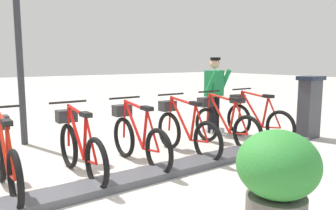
# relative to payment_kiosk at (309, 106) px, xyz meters

# --- Properties ---
(ground_plane) EXTENTS (60.00, 60.00, 0.00)m
(ground_plane) POSITION_rel_payment_kiosk_xyz_m (-0.05, 4.94, -0.67)
(ground_plane) COLOR #BFB5A9
(dock_rail_base) EXTENTS (0.44, 9.13, 0.10)m
(dock_rail_base) POSITION_rel_payment_kiosk_xyz_m (-0.05, 4.94, -0.62)
(dock_rail_base) COLOR #47474C
(dock_rail_base) RESTS_ON ground
(payment_kiosk) EXTENTS (0.36, 0.52, 1.28)m
(payment_kiosk) POSITION_rel_payment_kiosk_xyz_m (0.00, 0.00, 0.00)
(payment_kiosk) COLOR #38383D
(payment_kiosk) RESTS_ON ground
(bike_docked_0) EXTENTS (1.72, 0.54, 1.02)m
(bike_docked_0) POSITION_rel_payment_kiosk_xyz_m (0.57, 0.98, -0.24)
(bike_docked_0) COLOR black
(bike_docked_0) RESTS_ON ground
(bike_docked_1) EXTENTS (1.72, 0.54, 1.02)m
(bike_docked_1) POSITION_rel_payment_kiosk_xyz_m (0.57, 1.90, -0.24)
(bike_docked_1) COLOR black
(bike_docked_1) RESTS_ON ground
(bike_docked_2) EXTENTS (1.72, 0.54, 1.02)m
(bike_docked_2) POSITION_rel_payment_kiosk_xyz_m (0.57, 2.83, -0.24)
(bike_docked_2) COLOR black
(bike_docked_2) RESTS_ON ground
(bike_docked_3) EXTENTS (1.72, 0.54, 1.02)m
(bike_docked_3) POSITION_rel_payment_kiosk_xyz_m (0.57, 3.75, -0.24)
(bike_docked_3) COLOR black
(bike_docked_3) RESTS_ON ground
(bike_docked_4) EXTENTS (1.72, 0.54, 1.02)m
(bike_docked_4) POSITION_rel_payment_kiosk_xyz_m (0.57, 4.68, -0.24)
(bike_docked_4) COLOR black
(bike_docked_4) RESTS_ON ground
(bike_docked_5) EXTENTS (1.72, 0.54, 1.02)m
(bike_docked_5) POSITION_rel_payment_kiosk_xyz_m (0.57, 5.60, -0.24)
(bike_docked_5) COLOR black
(bike_docked_5) RESTS_ON ground
(worker_near_rack) EXTENTS (0.50, 0.68, 1.66)m
(worker_near_rack) POSITION_rel_payment_kiosk_xyz_m (1.50, 1.24, 0.24)
(worker_near_rack) COLOR white
(worker_near_rack) RESTS_ON ground
(planter_bush) EXTENTS (0.76, 0.76, 0.97)m
(planter_bush) POSITION_rel_payment_kiosk_xyz_m (-1.93, 3.74, -0.12)
(planter_bush) COLOR #59544C
(planter_bush) RESTS_ON ground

